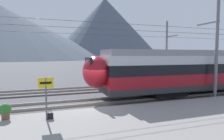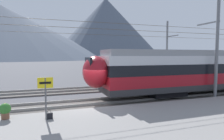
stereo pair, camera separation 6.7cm
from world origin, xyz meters
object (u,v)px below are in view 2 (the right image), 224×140
handbag_near_sign (49,116)px  catenary_mast_mid (215,47)px  catenary_mast_far_side (168,51)px  potted_plant_platform_edge (5,110)px  platform_sign (45,89)px

handbag_near_sign → catenary_mast_mid: bearing=8.3°
catenary_mast_mid → catenary_mast_far_side: bearing=76.8°
potted_plant_platform_edge → handbag_near_sign: bearing=-19.0°
catenary_mast_mid → handbag_near_sign: 12.70m
catenary_mast_far_side → potted_plant_platform_edge: bearing=-147.9°
catenary_mast_mid → catenary_mast_far_side: size_ratio=1.00×
catenary_mast_far_side → handbag_near_sign: bearing=-142.7°
platform_sign → potted_plant_platform_edge: (-1.86, 0.77, -1.04)m
catenary_mast_mid → potted_plant_platform_edge: catenary_mast_mid is taller
handbag_near_sign → potted_plant_platform_edge: (-2.00, 0.69, 0.28)m
catenary_mast_mid → platform_sign: bearing=-171.5°
catenary_mast_mid → platform_sign: (-12.22, -1.83, -2.21)m
catenary_mast_far_side → platform_sign: size_ratio=22.26×
catenary_mast_far_side → potted_plant_platform_edge: 19.39m
catenary_mast_far_side → handbag_near_sign: catenary_mast_far_side is taller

